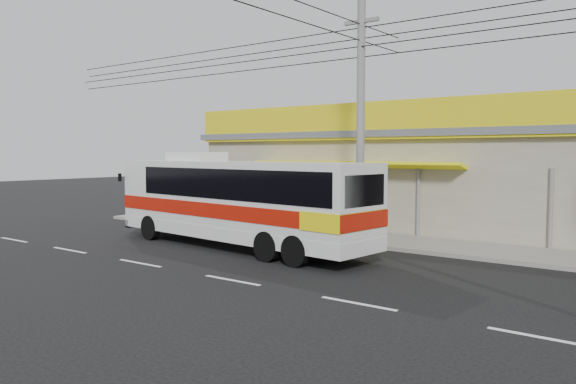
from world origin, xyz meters
name	(u,v)px	position (x,y,z in m)	size (l,w,h in m)	color
ground	(287,266)	(0.00, 0.00, 0.00)	(120.00, 120.00, 0.00)	black
sidewalk	(378,240)	(0.00, 6.00, 0.07)	(30.00, 3.20, 0.15)	slate
lane_markings	(232,280)	(0.00, -2.50, 0.00)	(50.00, 0.12, 0.01)	silver
storefront_building	(434,179)	(-0.01, 11.54, 2.30)	(22.60, 9.20, 5.70)	gray
coach_bus	(240,197)	(-3.30, 1.52, 1.91)	(11.75, 3.66, 3.56)	silver
motorbike_red	(239,217)	(-6.39, 4.90, 0.65)	(0.66, 1.90, 1.00)	#98160B
motorbike_dark	(215,208)	(-10.00, 6.99, 0.69)	(0.51, 1.81, 1.09)	black
utility_pole	(361,41)	(0.20, 4.20, 7.57)	(34.00, 14.00, 9.18)	slate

